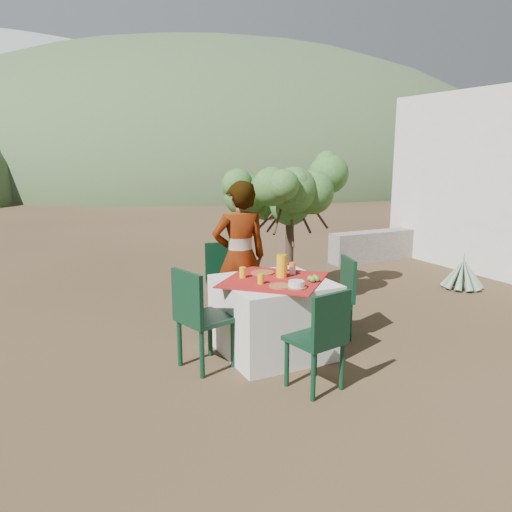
{
  "coord_description": "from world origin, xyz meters",
  "views": [
    {
      "loc": [
        -2.79,
        -3.84,
        2.01
      ],
      "look_at": [
        -0.53,
        0.78,
        0.92
      ],
      "focal_mm": 35.0,
      "sensor_mm": 36.0,
      "label": 1
    }
  ],
  "objects_px": {
    "table": "(274,316)",
    "shrub_tree": "(292,200)",
    "chair_right": "(338,293)",
    "person": "(240,257)",
    "juice_pitcher": "(282,266)",
    "chair_left": "(198,315)",
    "agave": "(463,274)",
    "chair_near": "(321,336)",
    "chair_far": "(225,278)"
  },
  "relations": [
    {
      "from": "chair_far",
      "to": "table",
      "type": "bearing_deg",
      "value": -77.88
    },
    {
      "from": "chair_right",
      "to": "person",
      "type": "xyz_separation_m",
      "value": [
        -0.88,
        0.65,
        0.36
      ]
    },
    {
      "from": "chair_right",
      "to": "juice_pitcher",
      "type": "bearing_deg",
      "value": -70.85
    },
    {
      "from": "juice_pitcher",
      "to": "person",
      "type": "bearing_deg",
      "value": 102.5
    },
    {
      "from": "chair_right",
      "to": "shrub_tree",
      "type": "relative_size",
      "value": 0.51
    },
    {
      "from": "chair_far",
      "to": "person",
      "type": "relative_size",
      "value": 0.55
    },
    {
      "from": "chair_right",
      "to": "chair_left",
      "type": "bearing_deg",
      "value": -69.04
    },
    {
      "from": "chair_far",
      "to": "chair_near",
      "type": "relative_size",
      "value": 1.05
    },
    {
      "from": "chair_far",
      "to": "shrub_tree",
      "type": "xyz_separation_m",
      "value": [
        1.14,
        0.4,
        0.86
      ]
    },
    {
      "from": "shrub_tree",
      "to": "juice_pitcher",
      "type": "bearing_deg",
      "value": -123.14
    },
    {
      "from": "chair_far",
      "to": "shrub_tree",
      "type": "height_order",
      "value": "shrub_tree"
    },
    {
      "from": "shrub_tree",
      "to": "chair_far",
      "type": "bearing_deg",
      "value": -160.69
    },
    {
      "from": "chair_far",
      "to": "chair_near",
      "type": "xyz_separation_m",
      "value": [
        0.01,
        -2.07,
        -0.02
      ]
    },
    {
      "from": "table",
      "to": "chair_near",
      "type": "xyz_separation_m",
      "value": [
        -0.05,
        -0.93,
        0.11
      ]
    },
    {
      "from": "chair_right",
      "to": "person",
      "type": "bearing_deg",
      "value": -110.08
    },
    {
      "from": "shrub_tree",
      "to": "juice_pitcher",
      "type": "distance_m",
      "value": 1.85
    },
    {
      "from": "chair_right",
      "to": "agave",
      "type": "height_order",
      "value": "chair_right"
    },
    {
      "from": "table",
      "to": "juice_pitcher",
      "type": "distance_m",
      "value": 0.51
    },
    {
      "from": "shrub_tree",
      "to": "chair_right",
      "type": "bearing_deg",
      "value": -99.7
    },
    {
      "from": "chair_left",
      "to": "agave",
      "type": "height_order",
      "value": "chair_left"
    },
    {
      "from": "person",
      "to": "table",
      "type": "bearing_deg",
      "value": 101.04
    },
    {
      "from": "chair_far",
      "to": "chair_left",
      "type": "bearing_deg",
      "value": -113.18
    },
    {
      "from": "chair_near",
      "to": "chair_right",
      "type": "bearing_deg",
      "value": -141.82
    },
    {
      "from": "table",
      "to": "shrub_tree",
      "type": "xyz_separation_m",
      "value": [
        1.08,
        1.54,
        1.0
      ]
    },
    {
      "from": "table",
      "to": "person",
      "type": "bearing_deg",
      "value": 93.48
    },
    {
      "from": "chair_left",
      "to": "agave",
      "type": "bearing_deg",
      "value": -94.09
    },
    {
      "from": "table",
      "to": "juice_pitcher",
      "type": "relative_size",
      "value": 5.61
    },
    {
      "from": "juice_pitcher",
      "to": "chair_right",
      "type": "bearing_deg",
      "value": 2.77
    },
    {
      "from": "chair_right",
      "to": "chair_near",
      "type": "bearing_deg",
      "value": -24.8
    },
    {
      "from": "shrub_tree",
      "to": "juice_pitcher",
      "type": "height_order",
      "value": "shrub_tree"
    },
    {
      "from": "agave",
      "to": "juice_pitcher",
      "type": "height_order",
      "value": "juice_pitcher"
    },
    {
      "from": "shrub_tree",
      "to": "person",
      "type": "bearing_deg",
      "value": -144.29
    },
    {
      "from": "chair_left",
      "to": "shrub_tree",
      "type": "xyz_separation_m",
      "value": [
        1.9,
        1.59,
        0.84
      ]
    },
    {
      "from": "table",
      "to": "person",
      "type": "xyz_separation_m",
      "value": [
        -0.04,
        0.73,
        0.47
      ]
    },
    {
      "from": "chair_far",
      "to": "person",
      "type": "distance_m",
      "value": 0.53
    },
    {
      "from": "chair_left",
      "to": "table",
      "type": "bearing_deg",
      "value": -101.99
    },
    {
      "from": "chair_far",
      "to": "chair_right",
      "type": "relative_size",
      "value": 1.06
    },
    {
      "from": "chair_far",
      "to": "chair_near",
      "type": "height_order",
      "value": "chair_far"
    },
    {
      "from": "chair_near",
      "to": "chair_right",
      "type": "distance_m",
      "value": 1.34
    },
    {
      "from": "chair_right",
      "to": "shrub_tree",
      "type": "distance_m",
      "value": 1.73
    },
    {
      "from": "table",
      "to": "chair_far",
      "type": "height_order",
      "value": "chair_far"
    },
    {
      "from": "chair_right",
      "to": "juice_pitcher",
      "type": "relative_size",
      "value": 3.8
    },
    {
      "from": "chair_right",
      "to": "chair_far",
      "type": "bearing_deg",
      "value": -123.7
    },
    {
      "from": "chair_near",
      "to": "person",
      "type": "xyz_separation_m",
      "value": [
        0.0,
        1.66,
        0.35
      ]
    },
    {
      "from": "chair_near",
      "to": "chair_right",
      "type": "relative_size",
      "value": 1.01
    },
    {
      "from": "table",
      "to": "person",
      "type": "height_order",
      "value": "person"
    },
    {
      "from": "chair_far",
      "to": "shrub_tree",
      "type": "relative_size",
      "value": 0.54
    },
    {
      "from": "table",
      "to": "shrub_tree",
      "type": "height_order",
      "value": "shrub_tree"
    },
    {
      "from": "person",
      "to": "shrub_tree",
      "type": "height_order",
      "value": "shrub_tree"
    },
    {
      "from": "table",
      "to": "person",
      "type": "relative_size",
      "value": 0.77
    }
  ]
}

